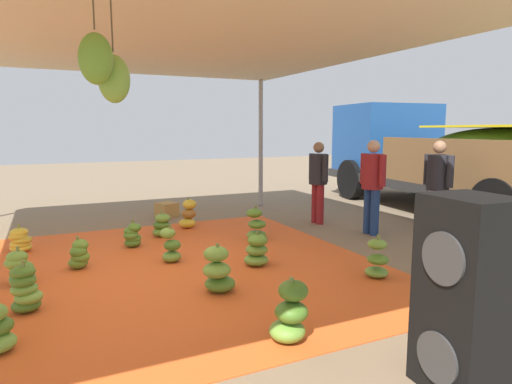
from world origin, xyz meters
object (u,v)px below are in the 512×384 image
banana_bunch_11 (377,260)px  crate_0 (167,210)px  banana_bunch_10 (79,255)px  banana_bunch_9 (132,236)px  banana_bunch_1 (290,314)px  worker_0 (372,180)px  worker_1 (318,176)px  cargo_truck_main (443,155)px  banana_bunch_6 (171,246)px  banana_bunch_2 (218,271)px  speaker_stack (466,296)px  banana_bunch_8 (188,215)px  worker_2 (438,181)px  banana_bunch_0 (20,268)px  banana_bunch_12 (257,251)px  banana_bunch_3 (162,226)px  banana_bunch_7 (20,241)px  banana_bunch_4 (256,225)px  banana_bunch_13 (25,290)px

banana_bunch_11 → crate_0: 5.01m
banana_bunch_10 → banana_bunch_9: bearing=134.2°
banana_bunch_1 → crate_0: banana_bunch_1 is taller
worker_0 → worker_1: (-1.14, -0.32, -0.03)m
cargo_truck_main → crate_0: 6.08m
banana_bunch_9 → banana_bunch_6: bearing=18.4°
banana_bunch_2 → banana_bunch_1: bearing=6.0°
worker_1 → speaker_stack: bearing=-23.2°
cargo_truck_main → speaker_stack: (5.03, -5.42, -0.54)m
banana_bunch_8 → crate_0: (-1.25, -0.08, -0.11)m
banana_bunch_8 → banana_bunch_11: banana_bunch_8 is taller
worker_2 → banana_bunch_6: bearing=-95.7°
banana_bunch_0 → banana_bunch_10: 0.72m
banana_bunch_6 → banana_bunch_12: (0.65, 0.96, -0.02)m
worker_0 → speaker_stack: (3.84, -2.46, -0.26)m
banana_bunch_3 → cargo_truck_main: 6.29m
banana_bunch_0 → speaker_stack: bearing=37.6°
banana_bunch_3 → banana_bunch_9: banana_bunch_3 is taller
banana_bunch_12 → cargo_truck_main: cargo_truck_main is taller
banana_bunch_2 → banana_bunch_7: banana_bunch_2 is taller
banana_bunch_11 → banana_bunch_10: bearing=-121.0°
banana_bunch_4 → banana_bunch_3: bearing=-123.5°
speaker_stack → banana_bunch_3: bearing=-171.4°
banana_bunch_6 → speaker_stack: bearing=15.3°
banana_bunch_12 → banana_bunch_13: banana_bunch_13 is taller
banana_bunch_8 → banana_bunch_6: bearing=-23.4°
banana_bunch_2 → banana_bunch_11: size_ratio=1.03×
banana_bunch_9 → banana_bunch_13: bearing=-34.5°
banana_bunch_1 → banana_bunch_8: banana_bunch_1 is taller
banana_bunch_6 → worker_1: (-1.26, 3.16, 0.68)m
banana_bunch_2 → banana_bunch_6: banana_bunch_2 is taller
banana_bunch_9 → worker_2: size_ratio=0.26×
banana_bunch_0 → worker_1: size_ratio=0.28×
banana_bunch_6 → banana_bunch_7: banana_bunch_6 is taller
banana_bunch_2 → banana_bunch_4: (-1.90, 1.37, 0.00)m
banana_bunch_8 → worker_1: (0.64, 2.34, 0.65)m
banana_bunch_3 → banana_bunch_6: bearing=-9.1°
worker_2 → banana_bunch_1: bearing=-61.6°
banana_bunch_10 → banana_bunch_13: 1.34m
banana_bunch_6 → worker_1: worker_1 is taller
banana_bunch_7 → banana_bunch_11: bearing=51.3°
banana_bunch_6 → banana_bunch_9: bearing=-161.6°
speaker_stack → banana_bunch_11: bearing=153.2°
banana_bunch_13 → worker_2: bearing=95.3°
banana_bunch_4 → banana_bunch_12: bearing=-25.2°
banana_bunch_3 → banana_bunch_13: size_ratio=0.83×
banana_bunch_0 → cargo_truck_main: bearing=99.7°
banana_bunch_12 → banana_bunch_4: bearing=154.8°
banana_bunch_13 → speaker_stack: 3.87m
banana_bunch_2 → worker_2: bearing=101.7°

